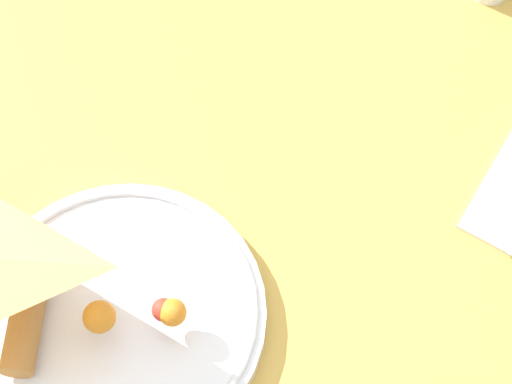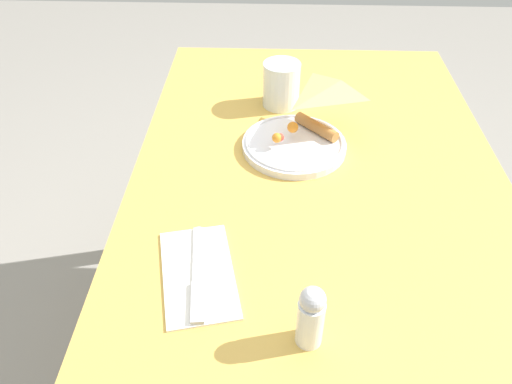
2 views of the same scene
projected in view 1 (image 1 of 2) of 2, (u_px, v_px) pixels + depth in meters
dining_table at (165, 279)px, 0.72m from camera, size 1.11×0.74×0.75m
plate_pizza at (120, 313)px, 0.57m from camera, size 0.22×0.22×0.05m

